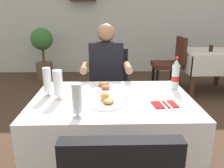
{
  "coord_description": "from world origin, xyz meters",
  "views": [
    {
      "loc": [
        -0.09,
        -1.43,
        1.37
      ],
      "look_at": [
        -0.04,
        0.29,
        0.82
      ],
      "focal_mm": 35.93,
      "sensor_mm": 36.0,
      "label": 1
    }
  ],
  "objects": [
    {
      "name": "seated_diner_far",
      "position": [
        -0.09,
        0.91,
        0.71
      ],
      "size": [
        0.5,
        0.46,
        1.26
      ],
      "color": "#282D42",
      "rests_on": "ground"
    },
    {
      "name": "main_dining_table",
      "position": [
        -0.04,
        0.19,
        0.57
      ],
      "size": [
        1.23,
        0.87,
        0.74
      ],
      "color": "white",
      "rests_on": "ground"
    },
    {
      "name": "beer_glass_right",
      "position": [
        -0.45,
        0.17,
        0.85
      ],
      "size": [
        0.07,
        0.07,
        0.23
      ],
      "color": "white",
      "rests_on": "main_dining_table"
    },
    {
      "name": "potted_plant_corner",
      "position": [
        -1.42,
        3.32,
        0.63
      ],
      "size": [
        0.45,
        0.45,
        1.07
      ],
      "color": "brown",
      "rests_on": "ground"
    },
    {
      "name": "plate_near_camera",
      "position": [
        -0.09,
        0.08,
        0.75
      ],
      "size": [
        0.25,
        0.25,
        0.07
      ],
      "color": "white",
      "rests_on": "main_dining_table"
    },
    {
      "name": "chair_far_diner_seat",
      "position": [
        -0.04,
        1.02,
        0.55
      ],
      "size": [
        0.44,
        0.5,
        0.97
      ],
      "color": "black",
      "rests_on": "ground"
    },
    {
      "name": "napkin_cutlery_set",
      "position": [
        0.33,
        0.04,
        0.74
      ],
      "size": [
        0.18,
        0.19,
        0.01
      ],
      "color": "maroon",
      "rests_on": "main_dining_table"
    },
    {
      "name": "cola_bottle_primary",
      "position": [
        0.5,
        0.39,
        0.86
      ],
      "size": [
        0.07,
        0.07,
        0.28
      ],
      "color": "silver",
      "rests_on": "main_dining_table"
    },
    {
      "name": "plate_far_diner",
      "position": [
        -0.09,
        0.4,
        0.75
      ],
      "size": [
        0.23,
        0.23,
        0.05
      ],
      "color": "white",
      "rests_on": "main_dining_table"
    },
    {
      "name": "beer_glass_left",
      "position": [
        -0.27,
        -0.14,
        0.85
      ],
      "size": [
        0.07,
        0.07,
        0.22
      ],
      "color": "white",
      "rests_on": "main_dining_table"
    },
    {
      "name": "background_chair_left",
      "position": [
        1.05,
        2.39,
        0.55
      ],
      "size": [
        0.5,
        0.44,
        0.97
      ],
      "color": "#4C2319",
      "rests_on": "ground"
    },
    {
      "name": "background_table_tumbler",
      "position": [
        1.69,
        2.31,
        0.79
      ],
      "size": [
        0.06,
        0.06,
        0.11
      ],
      "primitive_type": "cylinder",
      "color": "black",
      "rests_on": "background_dining_table"
    },
    {
      "name": "background_dining_table",
      "position": [
        1.7,
        2.39,
        0.55
      ],
      "size": [
        0.89,
        0.84,
        0.74
      ],
      "color": "white",
      "rests_on": "ground"
    },
    {
      "name": "beer_glass_middle",
      "position": [
        -0.55,
        0.25,
        0.85
      ],
      "size": [
        0.07,
        0.07,
        0.23
      ],
      "color": "white",
      "rests_on": "main_dining_table"
    },
    {
      "name": "back_wall",
      "position": [
        0.0,
        3.9,
        1.4
      ],
      "size": [
        11.0,
        0.12,
        2.81
      ],
      "primitive_type": "cube",
      "color": "silver",
      "rests_on": "ground"
    }
  ]
}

